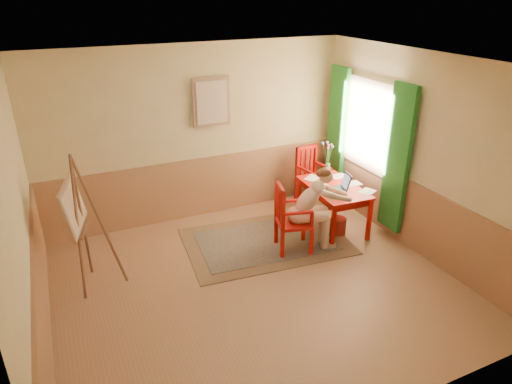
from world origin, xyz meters
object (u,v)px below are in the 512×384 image
figure (313,205)px  table (334,192)px  easel (77,211)px  chair_left (290,218)px  laptop (338,187)px  chair_back (312,176)px

figure → table: bearing=32.0°
figure → easel: 3.14m
table → chair_left: bearing=-161.5°
table → laptop: (-0.02, -0.13, 0.14)m
table → easel: easel is taller
table → easel: size_ratio=0.69×
figure → easel: size_ratio=0.70×
chair_back → figure: figure is taller
figure → easel: bearing=172.8°
chair_left → figure: (0.32, -0.07, 0.17)m
table → figure: bearing=-148.0°
chair_left → chair_back: 1.66m
easel → chair_back: bearing=13.2°
chair_back → figure: 1.53m
laptop → chair_left: bearing=-168.5°
table → chair_back: bearing=79.6°
chair_back → laptop: bearing=-100.4°
table → laptop: laptop is taller
table → chair_left: size_ratio=1.19×
laptop → easel: 3.70m
table → chair_back: size_ratio=1.19×
laptop → easel: easel is taller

